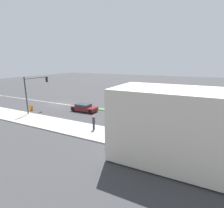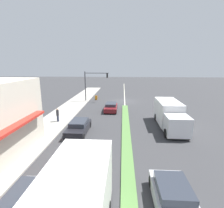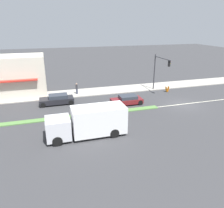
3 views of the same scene
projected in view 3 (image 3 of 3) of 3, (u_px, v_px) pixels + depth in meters
name	position (u px, v px, depth m)	size (l,w,h in m)	color
ground_plane	(45.00, 120.00, 24.65)	(160.00, 160.00, 0.00)	#38383A
sidewalk_right	(41.00, 96.00, 32.58)	(4.00, 73.00, 0.12)	#A8A399
lane_marking_center	(183.00, 104.00, 29.54)	(0.16, 60.00, 0.01)	beige
building_corner_store	(7.00, 76.00, 32.04)	(6.14, 10.96, 5.79)	beige
traffic_signal_main	(159.00, 68.00, 33.52)	(4.59, 0.34, 5.60)	#333338
pedestrian	(77.00, 88.00, 33.20)	(0.34, 0.34, 1.68)	#282D42
warning_aframe_sign	(167.00, 89.00, 34.79)	(0.45, 0.53, 0.84)	orange
delivery_truck	(90.00, 122.00, 20.79)	(2.44, 7.50, 2.87)	silver
sedan_dark	(57.00, 99.00, 29.38)	(1.92, 4.46, 1.32)	black
sedan_maroon	(127.00, 100.00, 29.33)	(1.88, 4.17, 1.21)	maroon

